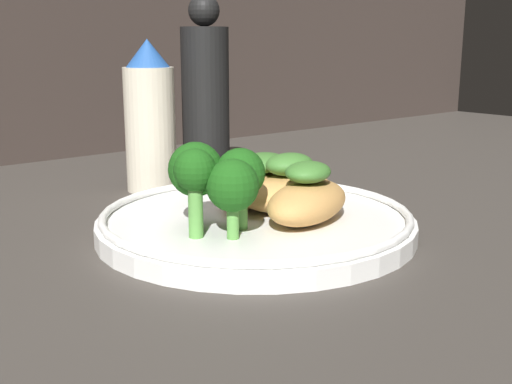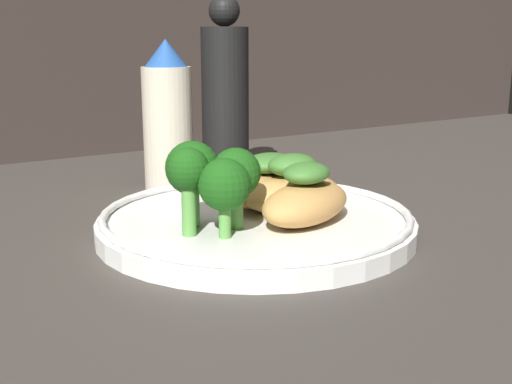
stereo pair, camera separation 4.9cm
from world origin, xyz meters
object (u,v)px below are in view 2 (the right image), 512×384
broccoli_bunch (211,176)px  pepper_grinder (225,98)px  plate (256,222)px  sauce_bottle (168,118)px

broccoli_bunch → pepper_grinder: (13.19, 19.88, 3.36)cm
broccoli_bunch → pepper_grinder: bearing=56.4°
plate → broccoli_bunch: broccoli_bunch is taller
broccoli_bunch → pepper_grinder: pepper_grinder is taller
sauce_bottle → pepper_grinder: size_ratio=0.77×
sauce_bottle → broccoli_bunch: bearing=-107.9°
plate → broccoli_bunch: 6.63cm
broccoli_bunch → sauce_bottle: size_ratio=0.51×
plate → pepper_grinder: bearing=65.4°
plate → pepper_grinder: 21.87cm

